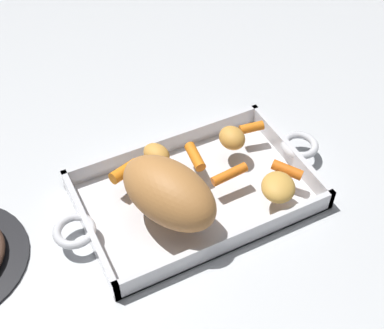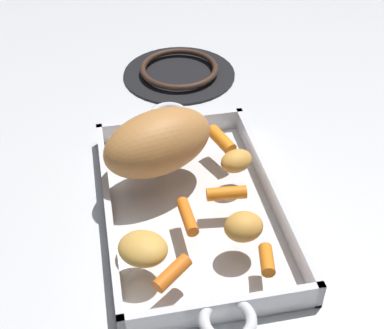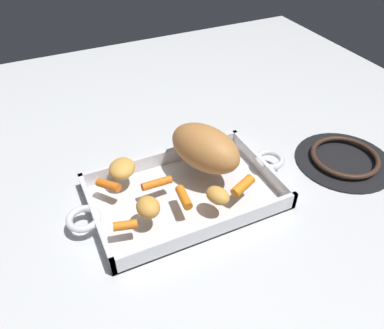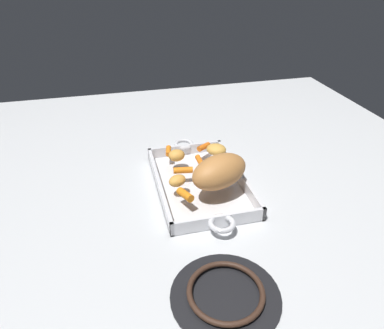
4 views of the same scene
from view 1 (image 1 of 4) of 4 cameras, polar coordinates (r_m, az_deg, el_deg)
name	(u,v)px [view 1 (image 1 of 4)]	position (r m, az deg, el deg)	size (l,w,h in m)	color
ground_plane	(195,197)	(0.84, 0.38, -3.55)	(1.60, 1.60, 0.00)	silver
roasting_dish	(195,192)	(0.83, 0.38, -3.05)	(0.45, 0.23, 0.04)	silver
pork_roast	(169,193)	(0.74, -2.54, -3.05)	(0.16, 0.09, 0.09)	#B8783E
baby_carrot_southeast	(195,157)	(0.84, 0.33, 0.87)	(0.02, 0.02, 0.05)	orange
baby_carrot_center_left	(125,171)	(0.82, -7.31, -0.71)	(0.02, 0.02, 0.05)	orange
baby_carrot_long	(252,128)	(0.89, 6.47, 4.00)	(0.02, 0.02, 0.04)	orange
baby_carrot_northeast	(229,174)	(0.81, 4.08, -1.07)	(0.02, 0.02, 0.06)	orange
baby_carrot_center_right	(287,170)	(0.83, 10.28, -0.58)	(0.02, 0.02, 0.05)	orange
potato_golden_large	(156,154)	(0.83, -3.87, 1.15)	(0.05, 0.03, 0.03)	gold
potato_corner	(232,138)	(0.86, 4.36, 2.89)	(0.05, 0.04, 0.03)	gold
potato_halved	(278,187)	(0.79, 9.32, -2.43)	(0.06, 0.05, 0.03)	gold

